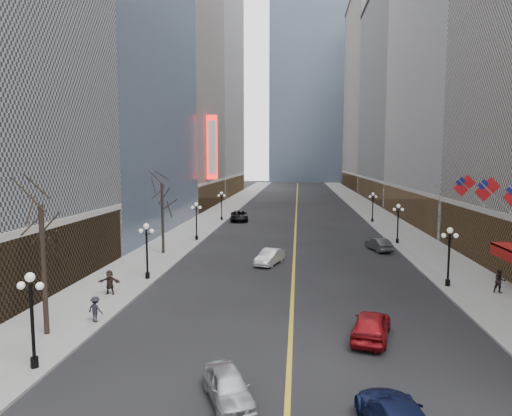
% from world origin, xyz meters
% --- Properties ---
extents(sidewalk_east, '(6.00, 230.00, 0.15)m').
position_xyz_m(sidewalk_east, '(14.00, 70.00, 0.07)').
color(sidewalk_east, gray).
rests_on(sidewalk_east, ground).
extents(sidewalk_west, '(6.00, 230.00, 0.15)m').
position_xyz_m(sidewalk_west, '(-14.00, 70.00, 0.07)').
color(sidewalk_west, gray).
rests_on(sidewalk_west, ground).
extents(lane_line, '(0.25, 200.00, 0.02)m').
position_xyz_m(lane_line, '(0.00, 80.00, 0.01)').
color(lane_line, gold).
rests_on(lane_line, ground).
extents(bldg_east_c, '(26.60, 40.60, 48.80)m').
position_xyz_m(bldg_east_c, '(29.88, 106.00, 24.18)').
color(bldg_east_c, gray).
rests_on(bldg_east_c, ground).
extents(bldg_east_d, '(26.60, 46.60, 62.80)m').
position_xyz_m(bldg_east_d, '(29.90, 149.00, 31.17)').
color(bldg_east_d, '#AB9E8E').
rests_on(bldg_east_d, ground).
extents(bldg_west_c, '(26.60, 30.60, 50.80)m').
position_xyz_m(bldg_west_c, '(-29.88, 87.00, 25.19)').
color(bldg_west_c, '#AB9E8E').
rests_on(bldg_west_c, ground).
extents(bldg_west_d, '(26.60, 38.60, 72.80)m').
position_xyz_m(bldg_west_d, '(-29.92, 121.00, 36.17)').
color(bldg_west_d, silver).
rests_on(bldg_west_d, ground).
extents(cylindrical_tower, '(28.00, 28.00, 140.00)m').
position_xyz_m(cylindrical_tower, '(-55.00, 175.00, 70.00)').
color(cylindrical_tower, gray).
rests_on(cylindrical_tower, ground).
extents(streetlamp_east_1, '(1.26, 0.44, 4.52)m').
position_xyz_m(streetlamp_east_1, '(11.80, 30.00, 2.90)').
color(streetlamp_east_1, black).
rests_on(streetlamp_east_1, sidewalk_east).
extents(streetlamp_east_2, '(1.26, 0.44, 4.52)m').
position_xyz_m(streetlamp_east_2, '(11.80, 48.00, 2.90)').
color(streetlamp_east_2, black).
rests_on(streetlamp_east_2, sidewalk_east).
extents(streetlamp_east_3, '(1.26, 0.44, 4.52)m').
position_xyz_m(streetlamp_east_3, '(11.80, 66.00, 2.90)').
color(streetlamp_east_3, black).
rests_on(streetlamp_east_3, sidewalk_east).
extents(streetlamp_west_0, '(1.26, 0.44, 4.52)m').
position_xyz_m(streetlamp_west_0, '(-11.80, 14.00, 2.90)').
color(streetlamp_west_0, black).
rests_on(streetlamp_west_0, sidewalk_west).
extents(streetlamp_west_1, '(1.26, 0.44, 4.52)m').
position_xyz_m(streetlamp_west_1, '(-11.80, 30.00, 2.90)').
color(streetlamp_west_1, black).
rests_on(streetlamp_west_1, sidewalk_west).
extents(streetlamp_west_2, '(1.26, 0.44, 4.52)m').
position_xyz_m(streetlamp_west_2, '(-11.80, 48.00, 2.90)').
color(streetlamp_west_2, black).
rests_on(streetlamp_west_2, sidewalk_west).
extents(streetlamp_west_3, '(1.26, 0.44, 4.52)m').
position_xyz_m(streetlamp_west_3, '(-11.80, 66.00, 2.90)').
color(streetlamp_west_3, black).
rests_on(streetlamp_west_3, sidewalk_west).
extents(flag_4, '(2.87, 0.12, 2.87)m').
position_xyz_m(flag_4, '(15.31, 32.00, 7.29)').
color(flag_4, '#B2B2B7').
rests_on(flag_4, ground).
extents(flag_5, '(2.87, 0.12, 2.87)m').
position_xyz_m(flag_5, '(15.31, 37.00, 7.29)').
color(flag_5, '#B2B2B7').
rests_on(flag_5, ground).
extents(awning_c, '(1.40, 4.00, 0.93)m').
position_xyz_m(awning_c, '(16.11, 30.00, 3.08)').
color(awning_c, maroon).
rests_on(awning_c, ground).
extents(theatre_marquee, '(2.00, 0.55, 12.00)m').
position_xyz_m(theatre_marquee, '(-15.88, 80.00, 12.00)').
color(theatre_marquee, red).
rests_on(theatre_marquee, ground).
extents(tree_west_near, '(3.60, 3.60, 7.92)m').
position_xyz_m(tree_west_near, '(-13.50, 18.00, 6.24)').
color(tree_west_near, '#2D231C').
rests_on(tree_west_near, sidewalk_west).
extents(tree_west_far, '(3.60, 3.60, 7.92)m').
position_xyz_m(tree_west_far, '(-13.50, 40.00, 6.24)').
color(tree_west_far, '#2D231C').
rests_on(tree_west_far, sidewalk_west).
extents(car_nb_near, '(2.97, 4.22, 1.33)m').
position_xyz_m(car_nb_near, '(-2.37, 12.06, 0.67)').
color(car_nb_near, '#B9BCC2').
rests_on(car_nb_near, ground).
extents(car_nb_mid, '(2.74, 4.53, 1.41)m').
position_xyz_m(car_nb_mid, '(-2.26, 36.56, 0.70)').
color(car_nb_mid, silver).
rests_on(car_nb_mid, ground).
extents(car_nb_far, '(3.49, 6.14, 1.62)m').
position_xyz_m(car_nb_far, '(-9.00, 66.05, 0.81)').
color(car_nb_far, black).
rests_on(car_nb_far, ground).
extents(car_sb_mid, '(3.00, 5.00, 1.59)m').
position_xyz_m(car_sb_mid, '(4.39, 19.28, 0.80)').
color(car_sb_mid, maroon).
rests_on(car_sb_mid, ground).
extents(car_sb_far, '(2.51, 4.42, 1.38)m').
position_xyz_m(car_sb_far, '(9.00, 43.99, 0.69)').
color(car_sb_far, '#44484B').
rests_on(car_sb_far, ground).
extents(ped_east_walk, '(0.86, 0.48, 1.74)m').
position_xyz_m(ped_east_walk, '(14.91, 28.39, 1.02)').
color(ped_east_walk, black).
rests_on(ped_east_walk, sidewalk_east).
extents(ped_west_walk, '(1.08, 0.67, 1.55)m').
position_xyz_m(ped_west_walk, '(-11.60, 20.02, 0.93)').
color(ped_west_walk, black).
rests_on(ped_west_walk, sidewalk_west).
extents(ped_west_far, '(1.65, 0.54, 1.76)m').
position_xyz_m(ped_west_far, '(-13.06, 25.50, 1.03)').
color(ped_west_far, '#30221A').
rests_on(ped_west_far, sidewalk_west).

